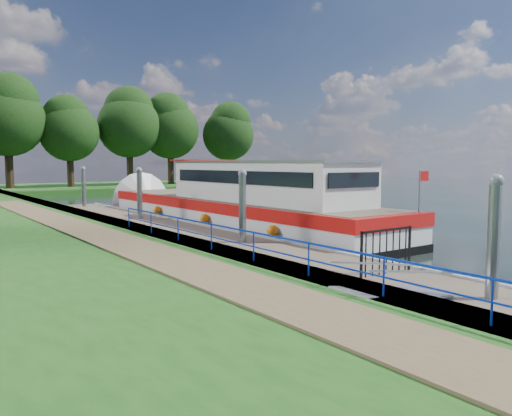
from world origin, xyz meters
TOP-DOWN VIEW (x-y plane):
  - ground at (0.00, 0.00)m, footprint 160.00×160.00m
  - bank_edge at (-2.55, 15.00)m, footprint 1.10×90.00m
  - far_bank at (12.00, 52.00)m, footprint 60.00×18.00m
  - footpath at (-4.40, 8.00)m, footprint 1.60×40.00m
  - blue_fence at (-2.75, 3.00)m, footprint 0.04×18.04m
  - pontoon at (0.00, 13.00)m, footprint 2.50×30.00m
  - mooring_piles at (0.00, 13.00)m, footprint 0.30×27.30m
  - gangway at (-1.85, 0.50)m, footprint 2.58×1.00m
  - gate_panel at (-0.00, 2.20)m, footprint 1.85×0.05m
  - barge at (3.60, 15.11)m, footprint 4.36×21.15m

SIDE VIEW (x-z plane):
  - ground at x=0.00m, z-range 0.00..0.00m
  - pontoon at x=0.00m, z-range -0.10..0.46m
  - far_bank at x=12.00m, z-range 0.00..0.60m
  - bank_edge at x=-2.55m, z-range 0.00..0.78m
  - gangway at x=-1.85m, z-range 0.16..1.09m
  - footpath at x=-4.40m, z-range 0.78..0.83m
  - barge at x=3.60m, z-range -1.30..3.48m
  - gate_panel at x=0.00m, z-range 0.57..1.72m
  - mooring_piles at x=0.00m, z-range -0.50..3.05m
  - blue_fence at x=-2.75m, z-range 0.95..1.67m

